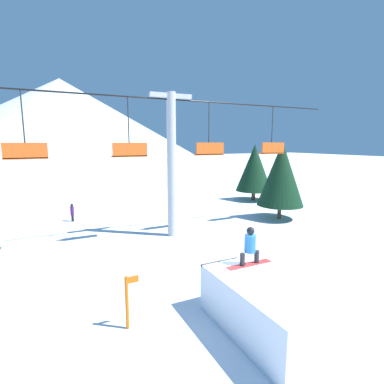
{
  "coord_description": "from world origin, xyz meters",
  "views": [
    {
      "loc": [
        -5.31,
        -6.94,
        5.32
      ],
      "look_at": [
        0.11,
        4.01,
        3.28
      ],
      "focal_mm": 28.0,
      "sensor_mm": 36.0,
      "label": 1
    }
  ],
  "objects": [
    {
      "name": "distant_skier",
      "position": [
        -3.83,
        14.36,
        0.67
      ],
      "size": [
        0.24,
        0.24,
        1.23
      ],
      "color": "black",
      "rests_on": "ground_plane"
    },
    {
      "name": "mountain_ridge",
      "position": [
        0.0,
        85.63,
        11.24
      ],
      "size": [
        80.28,
        80.28,
        22.47
      ],
      "color": "silver",
      "rests_on": "ground_plane"
    },
    {
      "name": "chairlift",
      "position": [
        1.06,
        8.47,
        4.54
      ],
      "size": [
        22.17,
        0.51,
        7.98
      ],
      "color": "#B2B2B7",
      "rests_on": "ground_plane"
    },
    {
      "name": "ground_plane",
      "position": [
        0.0,
        0.0,
        0.0
      ],
      "size": [
        220.0,
        220.0,
        0.0
      ],
      "primitive_type": "plane",
      "color": "white"
    },
    {
      "name": "snow_ramp",
      "position": [
        0.11,
        -0.9,
        0.74
      ],
      "size": [
        2.36,
        3.83,
        1.48
      ],
      "color": "white",
      "rests_on": "ground_plane"
    },
    {
      "name": "pine_tree_far",
      "position": [
        11.91,
        15.01,
        3.01
      ],
      "size": [
        3.29,
        3.29,
        5.14
      ],
      "color": "#4C3823",
      "rests_on": "ground_plane"
    },
    {
      "name": "snowboarder",
      "position": [
        0.3,
        0.29,
        2.09
      ],
      "size": [
        1.58,
        0.35,
        1.24
      ],
      "color": "#B22D2D",
      "rests_on": "snow_ramp"
    },
    {
      "name": "trail_marker",
      "position": [
        -3.46,
        0.96,
        0.85
      ],
      "size": [
        0.41,
        0.1,
        1.59
      ],
      "color": "orange",
      "rests_on": "ground_plane"
    },
    {
      "name": "pine_tree_near",
      "position": [
        9.29,
        8.72,
        3.18
      ],
      "size": [
        3.17,
        3.17,
        5.39
      ],
      "color": "#4C3823",
      "rests_on": "ground_plane"
    }
  ]
}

